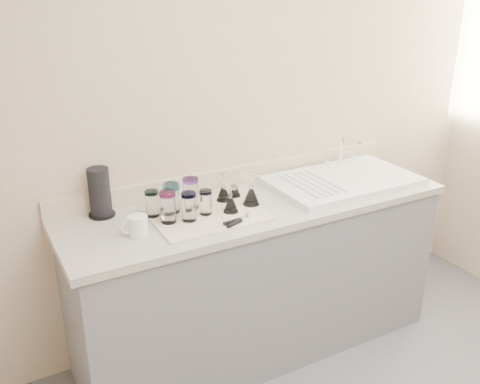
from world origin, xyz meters
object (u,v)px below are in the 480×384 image
white_mug (137,226)px  paper_towel_roll (100,193)px  sink_unit (342,180)px  goblet_back_left (224,192)px  tumbler_lavender (206,202)px  tumbler_extra (172,200)px  goblet_front_right (251,195)px  tumbler_cyan (172,196)px  tumbler_blue (189,206)px  tumbler_teal (152,203)px  tumbler_purple (191,193)px  goblet_back_right (234,189)px  tumbler_magenta (168,207)px  goblet_front_left (231,203)px  can_opener (238,221)px

white_mug → paper_towel_roll: bearing=106.7°
sink_unit → goblet_back_left: bearing=173.0°
sink_unit → tumbler_lavender: 0.87m
tumbler_extra → goblet_front_right: tumbler_extra is taller
tumbler_cyan → tumbler_lavender: tumbler_cyan is taller
tumbler_blue → tumbler_teal: bearing=136.0°
tumbler_blue → goblet_front_right: bearing=4.0°
tumbler_teal → goblet_front_right: bearing=-12.3°
tumbler_teal → tumbler_purple: bearing=0.3°
sink_unit → tumbler_extra: (-1.01, 0.04, 0.07)m
tumbler_blue → white_mug: (-0.26, -0.02, -0.03)m
tumbler_blue → paper_towel_roll: paper_towel_roll is taller
tumbler_purple → goblet_back_right: size_ratio=1.27×
tumbler_purple → tumbler_blue: (-0.07, -0.13, -0.01)m
sink_unit → tumbler_blue: size_ratio=5.79×
tumbler_magenta → tumbler_lavender: 0.19m
tumbler_purple → goblet_front_right: tumbler_purple is taller
tumbler_purple → goblet_back_left: (0.19, 0.01, -0.03)m
paper_towel_roll → goblet_back_left: bearing=-12.5°
tumbler_cyan → tumbler_magenta: size_ratio=0.90×
tumbler_purple → tumbler_extra: 0.13m
tumbler_magenta → tumbler_lavender: bearing=-0.8°
tumbler_lavender → goblet_front_left: goblet_front_left is taller
tumbler_magenta → paper_towel_roll: size_ratio=0.63×
tumbler_blue → paper_towel_roll: (-0.35, 0.27, 0.04)m
tumbler_purple → goblet_back_left: size_ratio=1.14×
sink_unit → tumbler_lavender: (-0.86, -0.02, 0.05)m
tumbler_magenta → goblet_front_right: (0.45, -0.01, -0.03)m
tumbler_extra → white_mug: tumbler_extra is taller
tumbler_teal → goblet_back_left: (0.39, 0.01, -0.02)m
sink_unit → can_opener: (-0.77, -0.19, -0.00)m
goblet_front_left → can_opener: size_ratio=0.92×
tumbler_teal → paper_towel_roll: bearing=146.3°
tumbler_extra → can_opener: tumbler_extra is taller
sink_unit → white_mug: 1.23m
tumbler_teal → tumbler_purple: 0.20m
sink_unit → tumbler_lavender: size_ratio=6.57×
tumbler_blue → goblet_front_left: 0.22m
white_mug → sink_unit: bearing=3.1°
tumbler_magenta → goblet_back_right: size_ratio=1.25×
goblet_back_left → goblet_front_right: bearing=-49.0°
sink_unit → tumbler_blue: sink_unit is taller
tumbler_cyan → goblet_front_right: goblet_front_right is taller
tumbler_teal → sink_unit: bearing=-4.1°
goblet_back_right → goblet_front_right: (0.02, -0.14, 0.01)m
can_opener → paper_towel_roll: paper_towel_roll is taller
sink_unit → goblet_front_right: (-0.61, -0.03, 0.04)m
tumbler_lavender → can_opener: tumbler_lavender is taller
tumbler_extra → tumbler_lavender: bearing=-21.9°
tumbler_cyan → tumbler_blue: bearing=-81.2°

